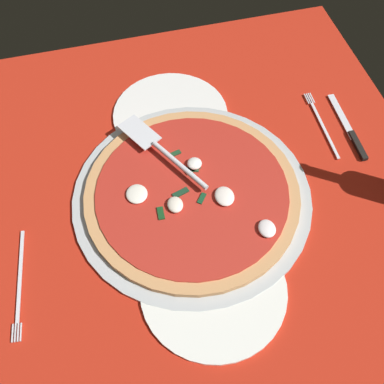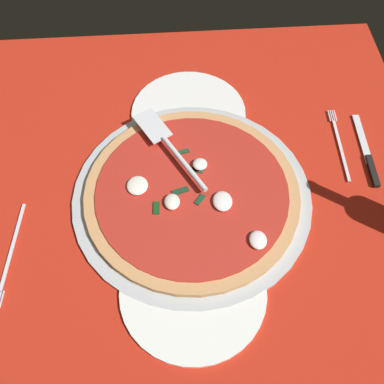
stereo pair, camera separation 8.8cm
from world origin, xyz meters
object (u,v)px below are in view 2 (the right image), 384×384
(pizza_server, at_px, (169,146))
(place_setting_far, at_px, (354,151))
(dinner_plate_right, at_px, (194,291))
(pizza, at_px, (192,193))
(dinner_plate_left, at_px, (189,113))

(pizza_server, height_order, place_setting_far, pizza_server)
(pizza_server, bearing_deg, place_setting_far, -120.68)
(dinner_plate_right, xyz_separation_m, pizza, (-0.19, 0.01, 0.01))
(place_setting_far, bearing_deg, pizza, 106.75)
(dinner_plate_left, bearing_deg, place_setting_far, 68.83)
(dinner_plate_right, height_order, place_setting_far, place_setting_far)
(dinner_plate_left, xyz_separation_m, place_setting_far, (0.13, 0.33, -0.00))
(dinner_plate_left, height_order, dinner_plate_right, same)
(dinner_plate_right, xyz_separation_m, pizza_server, (-0.29, -0.03, 0.04))
(dinner_plate_right, bearing_deg, place_setting_far, 128.48)
(dinner_plate_right, relative_size, pizza_server, 1.15)
(pizza, distance_m, place_setting_far, 0.35)
(dinner_plate_left, xyz_separation_m, pizza, (0.22, -0.01, 0.01))
(place_setting_far, bearing_deg, pizza_server, 90.89)
(dinner_plate_right, xyz_separation_m, place_setting_far, (-0.28, 0.35, -0.00))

